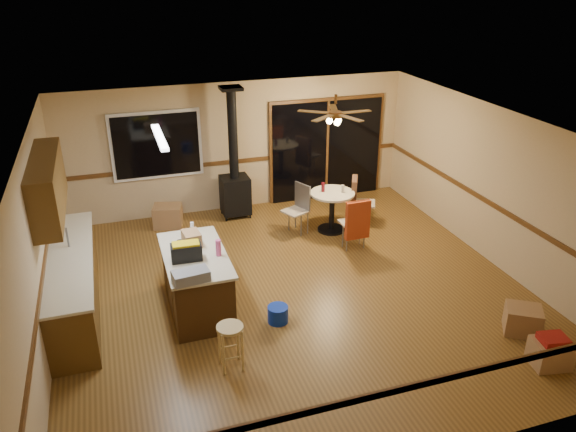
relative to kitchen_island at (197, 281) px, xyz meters
name	(u,v)px	position (x,y,z in m)	size (l,w,h in m)	color
floor	(294,290)	(1.50, 0.00, -0.45)	(7.00, 7.00, 0.00)	brown
ceiling	(295,129)	(1.50, 0.00, 2.15)	(7.00, 7.00, 0.00)	silver
wall_back	(238,147)	(1.50, 3.50, 0.85)	(7.00, 7.00, 0.00)	tan
wall_front	(416,362)	(1.50, -3.50, 0.85)	(7.00, 7.00, 0.00)	tan
wall_left	(38,250)	(-2.00, 0.00, 0.85)	(7.00, 7.00, 0.00)	tan
wall_right	(495,187)	(5.00, 0.00, 0.85)	(7.00, 7.00, 0.00)	tan
chair_rail	(294,233)	(1.50, 0.00, 0.55)	(7.00, 7.00, 0.08)	#513014
window	(157,145)	(-0.10, 3.45, 1.05)	(1.72, 0.10, 1.32)	black
sliding_door	(327,150)	(3.40, 3.45, 0.60)	(2.52, 0.10, 2.10)	black
lower_cabinets	(74,284)	(-1.70, 0.50, -0.02)	(0.60, 3.00, 0.86)	brown
countertop	(69,257)	(-1.70, 0.50, 0.43)	(0.64, 3.04, 0.04)	beige
upper_cabinets	(47,186)	(-1.83, 0.70, 1.45)	(0.35, 2.00, 0.80)	brown
kitchen_island	(197,281)	(0.00, 0.00, 0.00)	(0.88, 1.68, 0.90)	#3B230E
wood_stove	(235,182)	(1.30, 3.05, 0.28)	(0.55, 0.50, 2.52)	black
ceiling_fan	(335,117)	(2.87, 1.82, 1.76)	(0.24, 0.24, 0.55)	brown
fluorescent_strip	(160,137)	(-0.30, 0.30, 2.11)	(0.10, 1.20, 0.04)	white
toolbox_grey	(191,276)	(-0.17, -0.72, 0.52)	(0.47, 0.26, 0.15)	slate
toolbox_black	(186,252)	(-0.13, -0.13, 0.56)	(0.42, 0.22, 0.23)	black
toolbox_yellow_lid	(186,244)	(-0.13, -0.13, 0.69)	(0.37, 0.19, 0.03)	gold
box_on_island	(192,239)	(0.01, 0.28, 0.55)	(0.23, 0.32, 0.21)	olive
bottle_dark	(180,249)	(-0.20, -0.02, 0.58)	(0.07, 0.07, 0.26)	black
bottle_pink	(218,248)	(0.32, -0.15, 0.57)	(0.08, 0.08, 0.24)	#D84C8C
bottle_white	(192,227)	(0.09, 0.72, 0.53)	(0.05, 0.05, 0.16)	white
bar_stool	(231,347)	(0.17, -1.46, -0.15)	(0.34, 0.34, 0.61)	tan
blue_bucket	(278,314)	(1.02, -0.71, -0.33)	(0.29, 0.29, 0.25)	#0B2AA0
dining_table	(332,205)	(2.87, 1.82, 0.08)	(0.83, 0.83, 0.78)	black
glass_red	(323,187)	(2.72, 1.92, 0.41)	(0.07, 0.07, 0.17)	#590C14
glass_cream	(343,189)	(3.05, 1.77, 0.40)	(0.06, 0.06, 0.14)	beige
chair_left	(299,203)	(2.27, 1.96, 0.14)	(0.53, 0.53, 0.51)	tan
chair_near	(357,220)	(2.98, 0.94, 0.14)	(0.44, 0.47, 0.70)	tan
chair_right	(355,196)	(3.41, 1.95, 0.14)	(0.60, 0.58, 0.70)	tan
box_under_window	(168,216)	(-0.06, 2.99, -0.24)	(0.53, 0.42, 0.42)	olive
box_corner_a	(550,353)	(4.01, -2.69, -0.28)	(0.45, 0.38, 0.34)	olive
box_corner_b	(523,320)	(4.15, -2.00, -0.26)	(0.47, 0.40, 0.38)	olive
box_small_red	(554,339)	(4.01, -2.69, -0.06)	(0.33, 0.27, 0.09)	maroon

